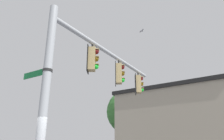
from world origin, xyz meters
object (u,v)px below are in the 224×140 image
object	(u,v)px
traffic_light_nearest_pole	(92,59)
traffic_light_mid_outer	(139,84)
bird_flying	(142,31)
traffic_light_mid_inner	(119,74)
street_name_sign	(41,72)

from	to	relation	value
traffic_light_nearest_pole	traffic_light_mid_outer	world-z (taller)	same
traffic_light_mid_outer	bird_flying	size ratio (longest dim) A/B	3.74
traffic_light_mid_inner	traffic_light_mid_outer	distance (m)	2.28
street_name_sign	bird_flying	size ratio (longest dim) A/B	3.42
street_name_sign	traffic_light_mid_outer	bearing A→B (deg)	146.25
traffic_light_mid_outer	street_name_sign	distance (m)	7.04
bird_flying	traffic_light_mid_outer	bearing A→B (deg)	-47.89
traffic_light_mid_outer	street_name_sign	bearing A→B (deg)	-33.75
street_name_sign	traffic_light_mid_inner	bearing A→B (deg)	144.95
traffic_light_mid_inner	traffic_light_mid_outer	xyz separation A→B (m)	(-1.95, 1.18, 0.00)
traffic_light_mid_inner	traffic_light_nearest_pole	bearing A→B (deg)	-31.08
traffic_light_mid_inner	traffic_light_mid_outer	bearing A→B (deg)	148.92
traffic_light_nearest_pole	bird_flying	distance (m)	6.34
traffic_light_nearest_pole	traffic_light_mid_inner	distance (m)	2.28
traffic_light_nearest_pole	street_name_sign	world-z (taller)	traffic_light_nearest_pole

